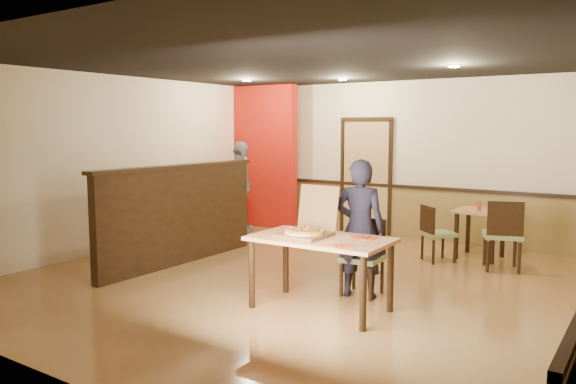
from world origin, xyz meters
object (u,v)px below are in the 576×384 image
(passerby, at_px, (240,187))
(diner, at_px, (360,229))
(side_chair_left, at_px, (435,231))
(diner_chair, at_px, (364,253))
(side_table, at_px, (480,221))
(side_chair_right, at_px, (503,232))
(pizza_box, at_px, (307,230))
(main_table, at_px, (321,247))
(condiment, at_px, (479,205))

(passerby, bearing_deg, diner, -143.41)
(side_chair_left, relative_size, passerby, 0.49)
(diner_chair, bearing_deg, passerby, 144.84)
(side_table, bearing_deg, diner_chair, -103.81)
(side_chair_right, relative_size, pizza_box, 1.66)
(side_chair_left, xyz_separation_m, passerby, (-3.85, 0.24, 0.40))
(main_table, height_order, side_chair_right, side_chair_right)
(side_chair_left, xyz_separation_m, pizza_box, (-0.46, -2.85, 0.41))
(side_chair_right, bearing_deg, pizza_box, 43.04)
(pizza_box, distance_m, condiment, 3.48)
(side_chair_right, relative_size, side_table, 1.34)
(side_table, relative_size, passerby, 0.43)
(diner_chair, height_order, passerby, passerby)
(side_chair_right, distance_m, diner, 2.45)
(side_chair_left, height_order, condiment, condiment)
(main_table, distance_m, side_chair_right, 3.09)
(side_chair_right, height_order, passerby, passerby)
(main_table, bearing_deg, diner_chair, 79.65)
(side_chair_right, bearing_deg, passerby, -23.28)
(diner_chair, height_order, side_chair_left, diner_chair)
(diner_chair, xyz_separation_m, condiment, (0.64, 2.54, 0.33))
(pizza_box, xyz_separation_m, condiment, (0.95, 3.35, -0.05))
(diner, relative_size, condiment, 10.72)
(condiment, bearing_deg, pizza_box, -105.87)
(pizza_box, bearing_deg, side_chair_right, 63.96)
(main_table, distance_m, side_table, 3.53)
(side_chair_left, bearing_deg, passerby, 38.55)
(side_chair_left, relative_size, side_table, 1.13)
(side_chair_right, height_order, diner, diner)
(main_table, relative_size, pizza_box, 2.53)
(main_table, relative_size, passerby, 0.88)
(side_chair_right, xyz_separation_m, passerby, (-4.81, 0.27, 0.32))
(side_table, xyz_separation_m, passerby, (-4.34, -0.35, 0.29))
(side_chair_right, relative_size, condiment, 6.56)
(diner, bearing_deg, side_chair_left, -108.97)
(side_table, relative_size, diner, 0.46)
(diner_chair, relative_size, diner, 0.55)
(diner_chair, bearing_deg, diner, -91.19)
(main_table, distance_m, diner_chair, 0.85)
(diner_chair, xyz_separation_m, side_table, (0.65, 2.63, 0.08))
(diner_chair, distance_m, diner, 0.35)
(side_chair_left, distance_m, diner, 2.22)
(main_table, xyz_separation_m, diner_chair, (0.13, 0.81, -0.20))
(side_table, relative_size, condiment, 4.91)
(passerby, bearing_deg, side_table, -105.51)
(diner_chair, xyz_separation_m, side_chair_right, (1.12, 2.01, 0.05))
(passerby, bearing_deg, main_table, -151.09)
(passerby, xyz_separation_m, pizza_box, (3.39, -3.09, 0.01))
(side_chair_right, xyz_separation_m, side_table, (-0.48, 0.62, 0.03))
(side_table, bearing_deg, pizza_box, -105.49)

